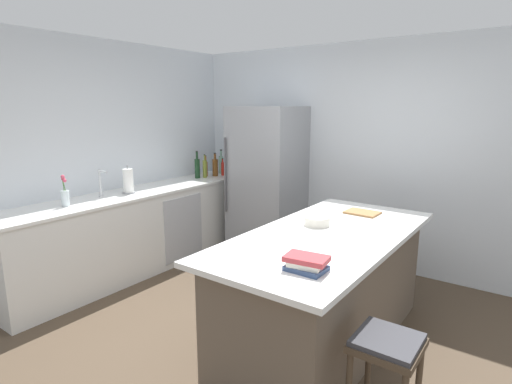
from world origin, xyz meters
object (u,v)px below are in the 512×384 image
object	(u,v)px
paper_towel_roll	(128,181)
hot_sauce_bottle	(223,168)
cookbook_stack	(306,263)
flower_vase	(65,196)
bar_stool	(386,356)
olive_oil_bottle	(205,168)
mixing_bowl	(317,221)
whiskey_bottle	(215,167)
wine_bottle	(197,168)
vinegar_bottle	(206,168)
kitchen_island	(325,287)
sink_faucet	(101,183)
cutting_board	(362,213)
refrigerator	(267,181)
gin_bottle	(221,164)

from	to	relation	value
paper_towel_roll	hot_sauce_bottle	world-z (taller)	paper_towel_roll
cookbook_stack	flower_vase	bearing A→B (deg)	-179.63
bar_stool	hot_sauce_bottle	distance (m)	3.81
olive_oil_bottle	mixing_bowl	xyz separation A→B (m)	(2.26, -1.08, -0.10)
whiskey_bottle	olive_oil_bottle	world-z (taller)	whiskey_bottle
paper_towel_roll	hot_sauce_bottle	size ratio (longest dim) A/B	1.29
olive_oil_bottle	wine_bottle	bearing A→B (deg)	-116.83
cookbook_stack	mixing_bowl	distance (m)	0.96
vinegar_bottle	olive_oil_bottle	world-z (taller)	olive_oil_bottle
kitchen_island	whiskey_bottle	distance (m)	2.84
sink_faucet	whiskey_bottle	size ratio (longest dim) A/B	0.93
kitchen_island	cookbook_stack	xyz separation A→B (m)	(0.22, -0.73, 0.50)
vinegar_bottle	cutting_board	distance (m)	2.57
flower_vase	whiskey_bottle	size ratio (longest dim) A/B	0.96
whiskey_bottle	mixing_bowl	distance (m)	2.57
refrigerator	sink_faucet	distance (m)	1.99
refrigerator	flower_vase	bearing A→B (deg)	-111.16
whiskey_bottle	wine_bottle	distance (m)	0.28
hot_sauce_bottle	mixing_bowl	distance (m)	2.57
wine_bottle	cutting_board	world-z (taller)	wine_bottle
paper_towel_roll	gin_bottle	size ratio (longest dim) A/B	0.91
gin_bottle	cutting_board	size ratio (longest dim) A/B	1.15
bar_stool	hot_sauce_bottle	world-z (taller)	hot_sauce_bottle
kitchen_island	cookbook_stack	distance (m)	0.91
paper_towel_roll	cutting_board	world-z (taller)	paper_towel_roll
sink_faucet	paper_towel_roll	bearing A→B (deg)	77.88
mixing_bowl	gin_bottle	bearing A→B (deg)	147.59
vinegar_bottle	cookbook_stack	xyz separation A→B (m)	(2.73, -2.06, -0.08)
whiskey_bottle	cutting_board	bearing A→B (deg)	-15.81
sink_faucet	vinegar_bottle	size ratio (longest dim) A/B	1.05
kitchen_island	vinegar_bottle	xyz separation A→B (m)	(-2.50, 1.33, 0.58)
wine_bottle	gin_bottle	bearing A→B (deg)	88.33
kitchen_island	hot_sauce_bottle	distance (m)	2.84
gin_bottle	vinegar_bottle	xyz separation A→B (m)	(-0.04, -0.28, -0.03)
gin_bottle	cutting_board	bearing A→B (deg)	-19.70
kitchen_island	cookbook_stack	size ratio (longest dim) A/B	8.08
hot_sauce_bottle	whiskey_bottle	size ratio (longest dim) A/B	0.75
refrigerator	bar_stool	distance (m)	3.16
sink_faucet	flower_vase	size ratio (longest dim) A/B	0.97
bar_stool	flower_vase	distance (m)	3.18
refrigerator	hot_sauce_bottle	size ratio (longest dim) A/B	7.77
olive_oil_bottle	paper_towel_roll	bearing A→B (deg)	-89.61
cutting_board	hot_sauce_bottle	bearing A→B (deg)	161.61
refrigerator	sink_faucet	xyz separation A→B (m)	(-0.92, -1.76, 0.15)
sink_faucet	flower_vase	xyz separation A→B (m)	(0.07, -0.44, -0.05)
whiskey_bottle	vinegar_bottle	distance (m)	0.13
kitchen_island	bar_stool	world-z (taller)	kitchen_island
bar_stool	wine_bottle	xyz separation A→B (m)	(-3.20, 1.82, 0.56)
whiskey_bottle	cookbook_stack	distance (m)	3.38
flower_vase	gin_bottle	distance (m)	2.36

